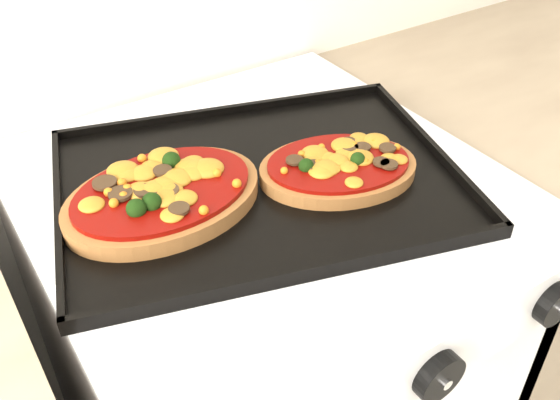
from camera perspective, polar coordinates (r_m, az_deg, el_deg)
stove at (r=1.15m, az=-1.25°, el=-16.86°), size 0.60×0.60×0.91m
control_panel at (r=0.69m, az=12.68°, el=-14.63°), size 0.60×0.02×0.09m
knob_center at (r=0.69m, az=14.31°, el=-15.37°), size 0.06×0.02×0.06m
knob_right at (r=0.80m, az=23.77°, el=-8.71°), size 0.06×0.02×0.06m
baking_tray at (r=0.81m, az=-1.94°, el=1.91°), size 0.59×0.50×0.02m
pizza_left at (r=0.77m, az=-10.67°, el=0.53°), size 0.25×0.19×0.04m
pizza_right at (r=0.81m, az=5.34°, el=3.09°), size 0.25×0.21×0.03m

